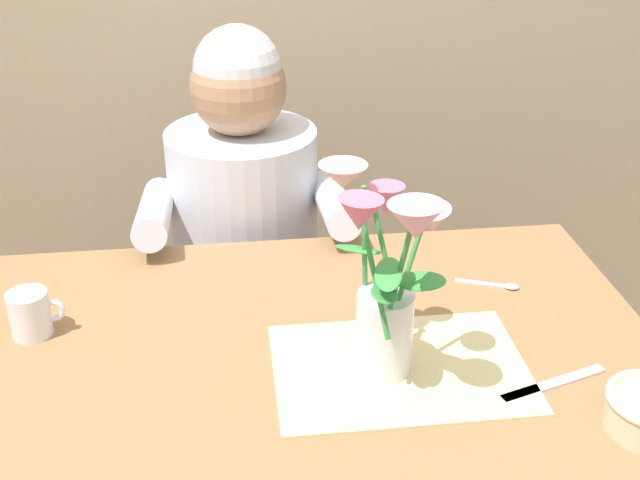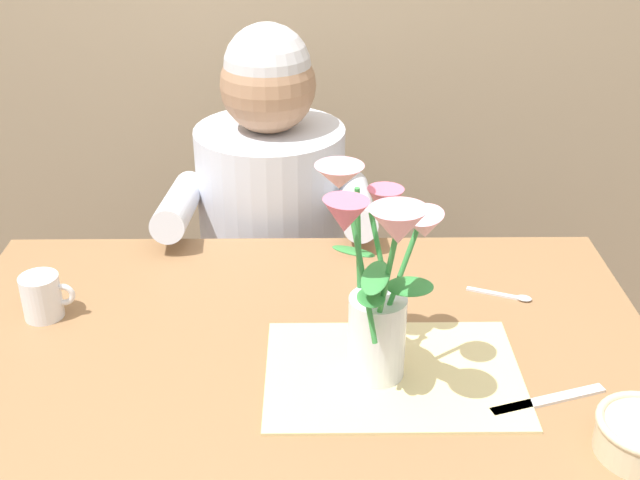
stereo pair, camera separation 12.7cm
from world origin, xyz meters
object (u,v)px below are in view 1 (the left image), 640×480
at_px(seated_person, 247,265).
at_px(flower_vase, 385,276).
at_px(dinner_knife, 553,384).
at_px(tea_cup, 31,314).

relative_size(seated_person, flower_vase, 3.32).
height_order(seated_person, dinner_knife, seated_person).
xyz_separation_m(seated_person, dinner_knife, (0.45, -0.75, 0.18)).
xyz_separation_m(flower_vase, dinner_knife, (0.26, -0.06, -0.18)).
xyz_separation_m(seated_person, tea_cup, (-0.37, -0.51, 0.22)).
bearing_deg(tea_cup, seated_person, 53.56).
height_order(seated_person, tea_cup, seated_person).
bearing_deg(seated_person, flower_vase, -77.62).
bearing_deg(seated_person, tea_cup, -129.35).
distance_m(flower_vase, tea_cup, 0.61).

